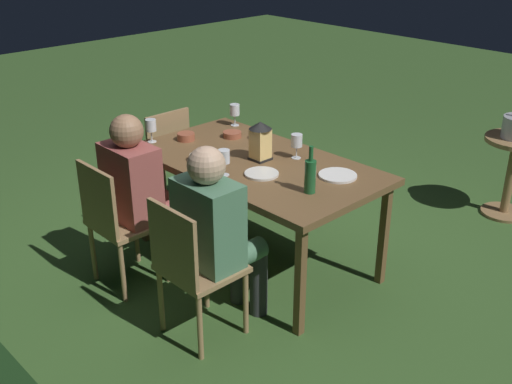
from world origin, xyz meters
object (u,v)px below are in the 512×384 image
object	(u,v)px
person_in_green	(218,229)
bowl_olives	(200,157)
wine_glass_b	(297,142)
green_bottle_on_table	(310,175)
chair_side_right_b	(117,219)
person_in_rust	(140,189)
chair_side_right_a	(191,265)
wine_glass_d	(151,126)
dining_table	(256,169)
bowl_bread	(261,135)
bowl_salad	(186,136)
side_table	(512,165)
bowl_dip	(232,134)
lantern_centerpiece	(260,139)
plate_b	(338,175)
chair_head_far	(161,156)
plate_a	(262,174)
wine_glass_a	(235,111)
wine_glass_c	(224,158)

from	to	relation	value
person_in_green	bowl_olives	xyz separation A→B (m)	(0.65, -0.40, 0.14)
wine_glass_b	person_in_green	bearing A→B (deg)	104.64
green_bottle_on_table	wine_glass_b	bearing A→B (deg)	-38.89
chair_side_right_b	person_in_rust	bearing A→B (deg)	-90.00
chair_side_right_a	wine_glass_d	world-z (taller)	wine_glass_d
dining_table	bowl_bread	xyz separation A→B (m)	(0.30, -0.33, 0.08)
chair_side_right_b	bowl_salad	distance (m)	0.88
person_in_rust	side_table	distance (m)	2.94
bowl_dip	lantern_centerpiece	bearing A→B (deg)	160.83
person_in_rust	lantern_centerpiece	world-z (taller)	person_in_rust
person_in_green	bowl_dip	size ratio (longest dim) A/B	8.48
side_table	wine_glass_d	bearing A→B (deg)	53.56
person_in_green	plate_b	world-z (taller)	person_in_green
bowl_olives	green_bottle_on_table	bearing A→B (deg)	-170.07
chair_head_far	side_table	size ratio (longest dim) A/B	1.32
plate_a	lantern_centerpiece	bearing A→B (deg)	-42.29
wine_glass_d	plate_b	xyz separation A→B (m)	(-1.33, -0.48, -0.11)
bowl_olives	side_table	distance (m)	2.54
person_in_green	chair_side_right_b	distance (m)	0.81
lantern_centerpiece	green_bottle_on_table	world-z (taller)	green_bottle_on_table
lantern_centerpiece	plate_a	world-z (taller)	lantern_centerpiece
wine_glass_a	side_table	world-z (taller)	wine_glass_a
wine_glass_c	wine_glass_b	bearing A→B (deg)	-101.90
bowl_bread	dining_table	bearing A→B (deg)	131.92
wine_glass_d	person_in_green	bearing A→B (deg)	161.95
wine_glass_b	plate_a	world-z (taller)	wine_glass_b
green_bottle_on_table	wine_glass_b	xyz separation A→B (m)	(0.43, -0.35, 0.01)
wine_glass_b	wine_glass_c	distance (m)	0.55
chair_side_right_a	dining_table	bearing A→B (deg)	-66.01
person_in_rust	bowl_salad	size ratio (longest dim) A/B	9.08
chair_head_far	bowl_dip	bearing A→B (deg)	-162.56
green_bottle_on_table	wine_glass_a	distance (m)	1.33
wine_glass_c	side_table	bearing A→B (deg)	-110.39
lantern_centerpiece	bowl_salad	bearing A→B (deg)	10.72
person_in_rust	wine_glass_a	size ratio (longest dim) A/B	6.80
chair_head_far	chair_side_right_b	bearing A→B (deg)	129.76
green_bottle_on_table	person_in_rust	bearing A→B (deg)	29.84
plate_a	person_in_green	bearing A→B (deg)	109.73
wine_glass_a	wine_glass_d	xyz separation A→B (m)	(0.13, 0.68, 0.00)
bowl_olives	side_table	world-z (taller)	bowl_olives
dining_table	side_table	world-z (taller)	dining_table
person_in_green	bowl_bread	size ratio (longest dim) A/B	8.64
person_in_rust	bowl_dip	world-z (taller)	person_in_rust
person_in_rust	bowl_salad	xyz separation A→B (m)	(0.26, -0.58, 0.15)
lantern_centerpiece	wine_glass_b	size ratio (longest dim) A/B	1.57
lantern_centerpiece	chair_side_right_b	bearing A→B (deg)	66.93
person_in_green	wine_glass_a	bearing A→B (deg)	-45.75
chair_side_right_a	plate_b	bearing A→B (deg)	-98.58
chair_side_right_a	plate_a	size ratio (longest dim) A/B	4.01
person_in_green	person_in_rust	size ratio (longest dim) A/B	1.00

